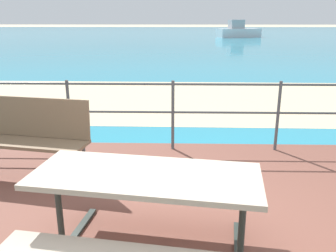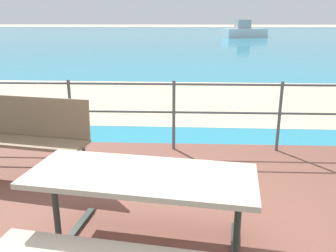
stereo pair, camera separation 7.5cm
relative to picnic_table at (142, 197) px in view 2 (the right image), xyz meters
name	(u,v)px [view 2 (the right image)]	position (x,y,z in m)	size (l,w,h in m)	color
sea_water	(183,35)	(0.16, 40.12, -0.62)	(90.00, 90.00, 0.01)	teal
beach_strip	(178,99)	(0.16, 6.05, -0.62)	(54.00, 4.66, 0.01)	beige
picnic_table	(142,197)	(0.00, 0.00, 0.00)	(1.79, 1.50, 0.76)	tan
park_bench	(24,130)	(-1.56, 1.52, 0.00)	(1.62, 0.69, 0.95)	#7A6047
railing_fence	(174,106)	(0.16, 2.50, 0.07)	(5.94, 0.04, 1.00)	#4C5156
boat_near	(246,32)	(6.67, 35.75, -0.03)	(5.26, 3.24, 1.77)	silver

